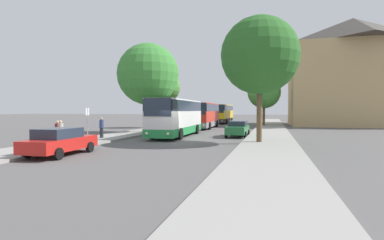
{
  "coord_description": "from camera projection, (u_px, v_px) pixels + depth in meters",
  "views": [
    {
      "loc": [
        7.21,
        -22.78,
        2.52
      ],
      "look_at": [
        -1.17,
        8.41,
        1.46
      ],
      "focal_mm": 28.0,
      "sensor_mm": 36.0,
      "label": 1
    }
  ],
  "objects": [
    {
      "name": "building_right_background",
      "position": [
        352.0,
        72.0,
        48.98
      ],
      "size": [
        19.26,
        15.8,
        17.54
      ],
      "color": "tan",
      "rests_on": "ground_plane"
    },
    {
      "name": "bus_front",
      "position": [
        177.0,
        117.0,
        28.86
      ],
      "size": [
        3.05,
        11.08,
        3.51
      ],
      "rotation": [
        0.0,
        0.0,
        0.03
      ],
      "color": "#238942",
      "rests_on": "ground_plane"
    },
    {
      "name": "sidewalk_right",
      "position": [
        269.0,
        143.0,
        22.12
      ],
      "size": [
        4.0,
        120.0,
        0.15
      ],
      "primitive_type": "cube",
      "color": "gray",
      "rests_on": "ground_plane"
    },
    {
      "name": "bus_middle",
      "position": [
        205.0,
        115.0,
        41.92
      ],
      "size": [
        3.03,
        11.13,
        3.46
      ],
      "rotation": [
        0.0,
        0.0,
        0.04
      ],
      "color": "gray",
      "rests_on": "ground_plane"
    },
    {
      "name": "pedestrian_waiting_far",
      "position": [
        58.0,
        132.0,
        21.48
      ],
      "size": [
        0.36,
        0.36,
        1.62
      ],
      "rotation": [
        0.0,
        0.0,
        1.0
      ],
      "color": "#23232D",
      "rests_on": "sidewalk_left"
    },
    {
      "name": "tree_left_far",
      "position": [
        166.0,
        88.0,
        42.68
      ],
      "size": [
        4.02,
        4.02,
        7.59
      ],
      "color": "#47331E",
      "rests_on": "sidewalk_left"
    },
    {
      "name": "pedestrian_walking_back",
      "position": [
        102.0,
        127.0,
        25.69
      ],
      "size": [
        0.36,
        0.36,
        1.75
      ],
      "rotation": [
        0.0,
        0.0,
        0.23
      ],
      "color": "#23232D",
      "rests_on": "sidewalk_left"
    },
    {
      "name": "tree_right_near",
      "position": [
        264.0,
        92.0,
        47.11
      ],
      "size": [
        5.18,
        5.18,
        7.84
      ],
      "color": "brown",
      "rests_on": "sidewalk_right"
    },
    {
      "name": "tree_left_near",
      "position": [
        148.0,
        74.0,
        32.7
      ],
      "size": [
        6.72,
        6.72,
        9.66
      ],
      "color": "#47331E",
      "rests_on": "sidewalk_left"
    },
    {
      "name": "parked_car_left_curb",
      "position": [
        60.0,
        141.0,
        16.65
      ],
      "size": [
        2.19,
        4.73,
        1.52
      ],
      "rotation": [
        0.0,
        0.0,
        0.04
      ],
      "color": "red",
      "rests_on": "ground_plane"
    },
    {
      "name": "tree_right_mid",
      "position": [
        260.0,
        56.0,
        22.22
      ],
      "size": [
        5.81,
        5.81,
        9.35
      ],
      "color": "brown",
      "rests_on": "sidewalk_right"
    },
    {
      "name": "bus_rear",
      "position": [
        223.0,
        113.0,
        57.55
      ],
      "size": [
        2.81,
        11.71,
        3.53
      ],
      "rotation": [
        0.0,
        0.0,
        -0.0
      ],
      "color": "#2D2D2D",
      "rests_on": "ground_plane"
    },
    {
      "name": "ground_plane",
      "position": [
        179.0,
        142.0,
        23.94
      ],
      "size": [
        300.0,
        300.0,
        0.0
      ],
      "primitive_type": "plane",
      "color": "#565454",
      "rests_on": "ground"
    },
    {
      "name": "pedestrian_waiting_near",
      "position": [
        61.0,
        132.0,
        20.83
      ],
      "size": [
        0.36,
        0.36,
        1.67
      ],
      "rotation": [
        0.0,
        0.0,
        5.16
      ],
      "color": "#23232D",
      "rests_on": "sidewalk_left"
    },
    {
      "name": "parked_car_right_near",
      "position": [
        238.0,
        128.0,
        28.33
      ],
      "size": [
        2.01,
        4.55,
        1.49
      ],
      "rotation": [
        0.0,
        0.0,
        3.12
      ],
      "color": "#236B38",
      "rests_on": "ground_plane"
    },
    {
      "name": "sidewalk_left",
      "position": [
        101.0,
        139.0,
        25.75
      ],
      "size": [
        4.0,
        120.0,
        0.15
      ],
      "primitive_type": "cube",
      "color": "gray",
      "rests_on": "ground_plane"
    },
    {
      "name": "bus_stop_sign",
      "position": [
        87.0,
        120.0,
        24.12
      ],
      "size": [
        0.08,
        0.45,
        2.6
      ],
      "color": "gray",
      "rests_on": "sidewalk_left"
    }
  ]
}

